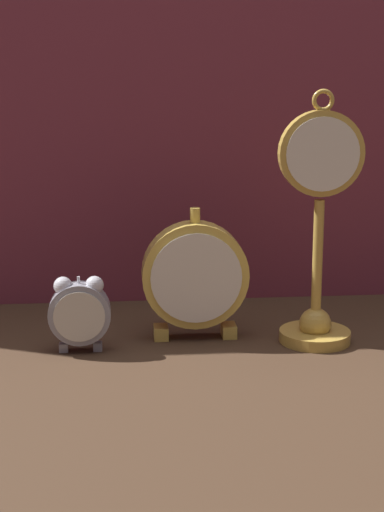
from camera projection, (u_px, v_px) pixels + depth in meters
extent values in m
plane|color=#422D1E|center=(198.00, 372.00, 1.08)|extent=(4.00, 4.00, 0.00)
cube|color=brown|center=(178.00, 76.00, 1.31)|extent=(1.49, 0.01, 0.72)
cylinder|color=gold|center=(315.00, 336.00, 1.19)|extent=(0.10, 0.10, 0.02)
sphere|color=gold|center=(315.00, 324.00, 1.19)|extent=(0.04, 0.04, 0.04)
cylinder|color=gold|center=(317.00, 266.00, 1.17)|extent=(0.01, 0.01, 0.18)
cylinder|color=gold|center=(321.00, 153.00, 1.13)|extent=(0.11, 0.02, 0.11)
cylinder|color=silver|center=(323.00, 154.00, 1.12)|extent=(0.10, 0.00, 0.10)
torus|color=gold|center=(323.00, 100.00, 1.12)|extent=(0.03, 0.01, 0.03)
cube|color=gray|center=(64.00, 347.00, 1.15)|extent=(0.01, 0.01, 0.01)
cube|color=gray|center=(98.00, 346.00, 1.16)|extent=(0.01, 0.01, 0.01)
cylinder|color=gray|center=(80.00, 313.00, 1.14)|extent=(0.08, 0.03, 0.08)
cylinder|color=beige|center=(79.00, 317.00, 1.13)|extent=(0.07, 0.00, 0.07)
sphere|color=silver|center=(63.00, 286.00, 1.13)|extent=(0.03, 0.03, 0.03)
sphere|color=silver|center=(94.00, 285.00, 1.14)|extent=(0.03, 0.03, 0.03)
cylinder|color=silver|center=(79.00, 282.00, 1.13)|extent=(0.00, 0.00, 0.02)
cube|color=gold|center=(161.00, 332.00, 1.20)|extent=(0.02, 0.03, 0.02)
cube|color=gold|center=(229.00, 330.00, 1.21)|extent=(0.02, 0.03, 0.02)
cylinder|color=gold|center=(195.00, 275.00, 1.19)|extent=(0.15, 0.04, 0.15)
cylinder|color=silver|center=(196.00, 278.00, 1.17)|extent=(0.13, 0.00, 0.13)
cylinder|color=gold|center=(195.00, 215.00, 1.17)|extent=(0.01, 0.01, 0.02)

